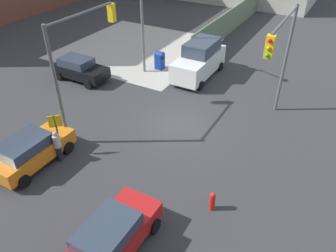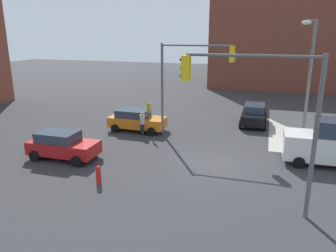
# 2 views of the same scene
# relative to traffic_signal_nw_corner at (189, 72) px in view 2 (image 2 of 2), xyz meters

# --- Properties ---
(ground_plane) EXTENTS (120.00, 120.00, 0.00)m
(ground_plane) POSITION_rel_traffic_signal_nw_corner_xyz_m (2.56, -4.50, -4.61)
(ground_plane) COLOR #333335
(traffic_signal_nw_corner) EXTENTS (5.13, 0.36, 6.50)m
(traffic_signal_nw_corner) POSITION_rel_traffic_signal_nw_corner_xyz_m (0.00, 0.00, 0.00)
(traffic_signal_nw_corner) COLOR #59595B
(traffic_signal_nw_corner) RESTS_ON ground
(traffic_signal_se_corner) EXTENTS (5.42, 0.36, 6.50)m
(traffic_signal_se_corner) POSITION_rel_traffic_signal_nw_corner_xyz_m (4.99, -9.00, 0.02)
(traffic_signal_se_corner) COLOR #59595B
(traffic_signal_se_corner) RESTS_ON ground
(street_lamp_corner) EXTENTS (1.13, 2.56, 8.00)m
(street_lamp_corner) POSITION_rel_traffic_signal_nw_corner_xyz_m (7.64, 0.95, 0.09)
(street_lamp_corner) COLOR slate
(street_lamp_corner) RESTS_ON ground
(warning_sign_two_way) EXTENTS (0.48, 0.48, 2.40)m
(warning_sign_two_way) POSITION_rel_traffic_signal_nw_corner_xyz_m (-2.84, -0.41, -2.97)
(warning_sign_two_way) COLOR #4C4C4C
(warning_sign_two_way) RESTS_ON ground
(mailbox_blue) EXTENTS (0.56, 0.64, 1.43)m
(mailbox_blue) POSITION_rel_traffic_signal_nw_corner_xyz_m (8.76, 0.50, -3.85)
(mailbox_blue) COLOR navy
(mailbox_blue) RESTS_ON ground
(fire_hydrant) EXTENTS (0.26, 0.26, 0.94)m
(fire_hydrant) POSITION_rel_traffic_signal_nw_corner_xyz_m (-2.44, -8.70, -4.12)
(fire_hydrant) COLOR red
(fire_hydrant) RESTS_ON ground
(sedan_black) EXTENTS (2.02, 4.09, 1.62)m
(sedan_black) POSITION_rel_traffic_signal_nw_corner_xyz_m (4.32, 4.66, -3.77)
(sedan_black) COLOR black
(sedan_black) RESTS_ON ground
(hatchback_orange) EXTENTS (4.21, 2.02, 1.62)m
(hatchback_orange) POSITION_rel_traffic_signal_nw_corner_xyz_m (-4.10, 0.27, -3.77)
(hatchback_orange) COLOR orange
(hatchback_orange) RESTS_ON ground
(coupe_red) EXTENTS (4.07, 2.02, 1.62)m
(coupe_red) POSITION_rel_traffic_signal_nw_corner_xyz_m (-6.11, -6.28, -3.77)
(coupe_red) COLOR #B21919
(coupe_red) RESTS_ON ground
(pedestrian_crossing) EXTENTS (0.36, 0.36, 1.76)m
(pedestrian_crossing) POSITION_rel_traffic_signal_nw_corner_xyz_m (-3.24, -0.70, -3.69)
(pedestrian_crossing) COLOR #B2B2B7
(pedestrian_crossing) RESTS_ON ground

